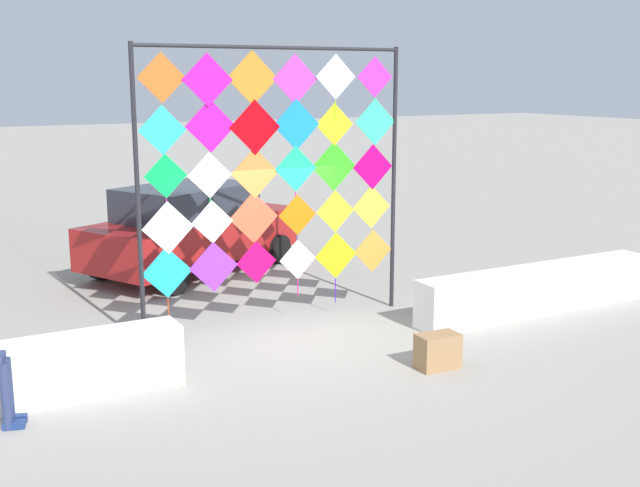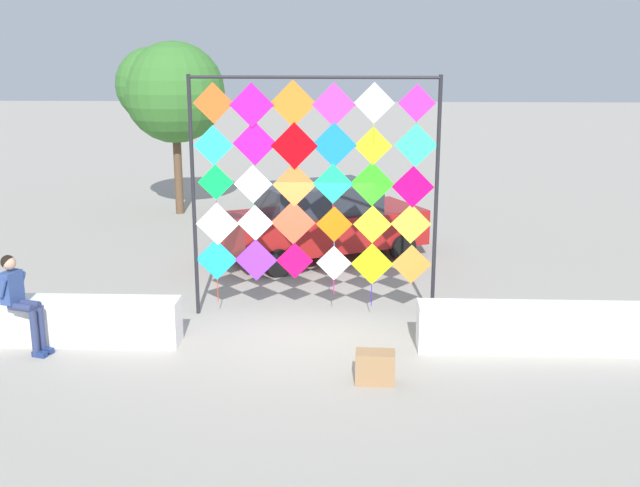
{
  "view_description": "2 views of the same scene",
  "coord_description": "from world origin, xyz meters",
  "views": [
    {
      "loc": [
        -5.08,
        -10.03,
        3.87
      ],
      "look_at": [
        0.54,
        0.25,
        1.43
      ],
      "focal_mm": 44.51,
      "sensor_mm": 36.0,
      "label": 1
    },
    {
      "loc": [
        0.84,
        -12.2,
        4.79
      ],
      "look_at": [
        0.35,
        0.05,
        1.64
      ],
      "focal_mm": 42.51,
      "sensor_mm": 36.0,
      "label": 2
    }
  ],
  "objects": [
    {
      "name": "ground",
      "position": [
        0.0,
        0.0,
        0.0
      ],
      "size": [
        120.0,
        120.0,
        0.0
      ],
      "primitive_type": "plane",
      "color": "#9E998E"
    },
    {
      "name": "plaza_ledge_right",
      "position": [
        4.33,
        -0.46,
        0.39
      ],
      "size": [
        4.7,
        0.55,
        0.78
      ],
      "primitive_type": "cube",
      "color": "white",
      "rests_on": "ground"
    },
    {
      "name": "parked_car",
      "position": [
        0.21,
        5.09,
        0.9
      ],
      "size": [
        4.97,
        3.81,
        1.78
      ],
      "color": "maroon",
      "rests_on": "ground"
    },
    {
      "name": "cardboard_box_small",
      "position": [
        1.24,
        -1.81,
        0.24
      ],
      "size": [
        0.59,
        0.37,
        0.48
      ],
      "primitive_type": "cube",
      "rotation": [
        0.0,
        0.0,
        -0.04
      ],
      "color": "#9E754C",
      "rests_on": "ground"
    },
    {
      "name": "kite_display_rack",
      "position": [
        0.18,
        1.05,
        2.56
      ],
      "size": [
        4.41,
        0.16,
        4.38
      ],
      "color": "#232328",
      "rests_on": "ground"
    }
  ]
}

